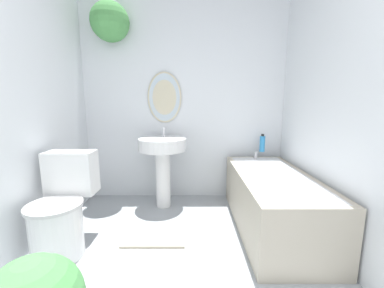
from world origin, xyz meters
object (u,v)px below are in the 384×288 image
Objects in this scene: toilet at (61,210)px; pedestal_sink at (162,156)px; bathtub at (272,199)px; shampoo_bottle at (262,143)px.

toilet is 0.87× the size of pedestal_sink.
shampoo_bottle reaches higher than bathtub.
bathtub is at bearing 11.04° from toilet.
toilet is at bearing -130.40° from pedestal_sink.
toilet is 1.81m from bathtub.
toilet is 1.10m from pedestal_sink.
bathtub is (1.08, -0.47, -0.31)m from pedestal_sink.
pedestal_sink is 4.24× the size of shampoo_bottle.
pedestal_sink is 0.61× the size of bathtub.
bathtub is 6.95× the size of shampoo_bottle.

